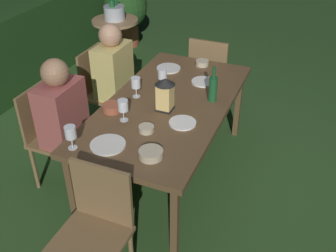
{
  "coord_description": "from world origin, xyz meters",
  "views": [
    {
      "loc": [
        -2.53,
        -1.05,
        2.32
      ],
      "look_at": [
        0.0,
        0.0,
        0.51
      ],
      "focal_mm": 42.63,
      "sensor_mm": 36.0,
      "label": 1
    }
  ],
  "objects_px": {
    "bowl_bread": "(146,129)",
    "wine_glass_a": "(136,84)",
    "chair_side_right_a": "(52,132)",
    "bowl_dip": "(202,63)",
    "lantern_centerpiece": "(165,93)",
    "plate_d": "(183,123)",
    "person_in_rust": "(70,121)",
    "wine_glass_b": "(162,75)",
    "plate_a": "(169,68)",
    "chair_side_right_b": "(103,88)",
    "plate_c": "(108,145)",
    "dining_table": "(168,109)",
    "wine_glass_c": "(71,133)",
    "bowl_salad": "(112,107)",
    "chair_head_near": "(95,227)",
    "potted_plant_by_hedge": "(126,10)",
    "ice_bucket": "(114,12)",
    "green_bottle_on_table": "(213,88)",
    "person_in_mustard": "(120,78)",
    "chair_head_far": "(210,72)",
    "plate_b": "(203,82)",
    "bowl_olives": "(151,153)",
    "side_table": "(116,36)"
  },
  "relations": [
    {
      "from": "chair_head_near",
      "to": "wine_glass_a",
      "type": "distance_m",
      "value": 1.24
    },
    {
      "from": "bowl_bread",
      "to": "wine_glass_a",
      "type": "bearing_deg",
      "value": 34.12
    },
    {
      "from": "chair_head_far",
      "to": "plate_a",
      "type": "height_order",
      "value": "chair_head_far"
    },
    {
      "from": "chair_side_right_a",
      "to": "wine_glass_b",
      "type": "distance_m",
      "value": 1.02
    },
    {
      "from": "plate_a",
      "to": "bowl_olives",
      "type": "relative_size",
      "value": 1.38
    },
    {
      "from": "lantern_centerpiece",
      "to": "plate_a",
      "type": "bearing_deg",
      "value": 20.31
    },
    {
      "from": "wine_glass_b",
      "to": "plate_c",
      "type": "distance_m",
      "value": 0.92
    },
    {
      "from": "chair_head_near",
      "to": "ice_bucket",
      "type": "xyz_separation_m",
      "value": [
        2.91,
        1.45,
        0.29
      ]
    },
    {
      "from": "person_in_rust",
      "to": "bowl_bread",
      "type": "bearing_deg",
      "value": -91.54
    },
    {
      "from": "wine_glass_a",
      "to": "ice_bucket",
      "type": "bearing_deg",
      "value": 33.73
    },
    {
      "from": "wine_glass_c",
      "to": "bowl_olives",
      "type": "bearing_deg",
      "value": -78.08
    },
    {
      "from": "green_bottle_on_table",
      "to": "potted_plant_by_hedge",
      "type": "xyz_separation_m",
      "value": [
        2.39,
        2.04,
        -0.31
      ]
    },
    {
      "from": "lantern_centerpiece",
      "to": "wine_glass_c",
      "type": "height_order",
      "value": "lantern_centerpiece"
    },
    {
      "from": "wine_glass_b",
      "to": "bowl_bread",
      "type": "bearing_deg",
      "value": -166.55
    },
    {
      "from": "chair_side_right_b",
      "to": "potted_plant_by_hedge",
      "type": "height_order",
      "value": "potted_plant_by_hedge"
    },
    {
      "from": "lantern_centerpiece",
      "to": "green_bottle_on_table",
      "type": "distance_m",
      "value": 0.4
    },
    {
      "from": "chair_side_right_a",
      "to": "bowl_salad",
      "type": "distance_m",
      "value": 0.59
    },
    {
      "from": "person_in_mustard",
      "to": "wine_glass_c",
      "type": "distance_m",
      "value": 1.26
    },
    {
      "from": "plate_a",
      "to": "potted_plant_by_hedge",
      "type": "bearing_deg",
      "value": 36.97
    },
    {
      "from": "side_table",
      "to": "plate_d",
      "type": "bearing_deg",
      "value": -140.15
    },
    {
      "from": "plate_d",
      "to": "chair_head_far",
      "type": "bearing_deg",
      "value": 8.69
    },
    {
      "from": "bowl_bread",
      "to": "plate_a",
      "type": "bearing_deg",
      "value": 13.7
    },
    {
      "from": "dining_table",
      "to": "bowl_bread",
      "type": "bearing_deg",
      "value": -178.53
    },
    {
      "from": "dining_table",
      "to": "wine_glass_c",
      "type": "xyz_separation_m",
      "value": [
        -0.79,
        0.36,
        0.17
      ]
    },
    {
      "from": "plate_a",
      "to": "bowl_olives",
      "type": "height_order",
      "value": "bowl_olives"
    },
    {
      "from": "person_in_mustard",
      "to": "bowl_salad",
      "type": "height_order",
      "value": "person_in_mustard"
    },
    {
      "from": "chair_head_far",
      "to": "chair_side_right_a",
      "type": "bearing_deg",
      "value": 151.29
    },
    {
      "from": "chair_side_right_a",
      "to": "bowl_dip",
      "type": "relative_size",
      "value": 7.13
    },
    {
      "from": "person_in_mustard",
      "to": "plate_d",
      "type": "height_order",
      "value": "person_in_mustard"
    },
    {
      "from": "person_in_rust",
      "to": "wine_glass_b",
      "type": "relative_size",
      "value": 6.8
    },
    {
      "from": "green_bottle_on_table",
      "to": "wine_glass_c",
      "type": "height_order",
      "value": "green_bottle_on_table"
    },
    {
      "from": "chair_side_right_a",
      "to": "person_in_rust",
      "type": "relative_size",
      "value": 0.76
    },
    {
      "from": "chair_side_right_a",
      "to": "ice_bucket",
      "type": "relative_size",
      "value": 2.53
    },
    {
      "from": "chair_head_far",
      "to": "plate_b",
      "type": "height_order",
      "value": "chair_head_far"
    },
    {
      "from": "lantern_centerpiece",
      "to": "plate_d",
      "type": "relative_size",
      "value": 1.32
    },
    {
      "from": "lantern_centerpiece",
      "to": "bowl_bread",
      "type": "bearing_deg",
      "value": 179.12
    },
    {
      "from": "green_bottle_on_table",
      "to": "wine_glass_b",
      "type": "relative_size",
      "value": 1.72
    },
    {
      "from": "wine_glass_a",
      "to": "person_in_rust",
      "type": "bearing_deg",
      "value": 136.99
    },
    {
      "from": "lantern_centerpiece",
      "to": "bowl_dip",
      "type": "distance_m",
      "value": 0.88
    },
    {
      "from": "plate_d",
      "to": "bowl_olives",
      "type": "distance_m",
      "value": 0.45
    },
    {
      "from": "person_in_rust",
      "to": "bowl_olives",
      "type": "xyz_separation_m",
      "value": [
        -0.27,
        -0.82,
        0.12
      ]
    },
    {
      "from": "chair_head_near",
      "to": "bowl_olives",
      "type": "height_order",
      "value": "chair_head_near"
    },
    {
      "from": "chair_side_right_b",
      "to": "plate_c",
      "type": "distance_m",
      "value": 1.32
    },
    {
      "from": "chair_head_near",
      "to": "lantern_centerpiece",
      "type": "relative_size",
      "value": 3.28
    },
    {
      "from": "chair_side_right_a",
      "to": "bowl_dip",
      "type": "height_order",
      "value": "chair_side_right_a"
    },
    {
      "from": "chair_head_far",
      "to": "lantern_centerpiece",
      "type": "xyz_separation_m",
      "value": [
        -1.25,
        -0.02,
        0.39
      ]
    },
    {
      "from": "dining_table",
      "to": "lantern_centerpiece",
      "type": "relative_size",
      "value": 6.84
    },
    {
      "from": "chair_side_right_a",
      "to": "chair_head_far",
      "type": "relative_size",
      "value": 1.0
    },
    {
      "from": "chair_head_near",
      "to": "bowl_bread",
      "type": "distance_m",
      "value": 0.78
    },
    {
      "from": "lantern_centerpiece",
      "to": "bowl_salad",
      "type": "relative_size",
      "value": 1.85
    }
  ]
}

